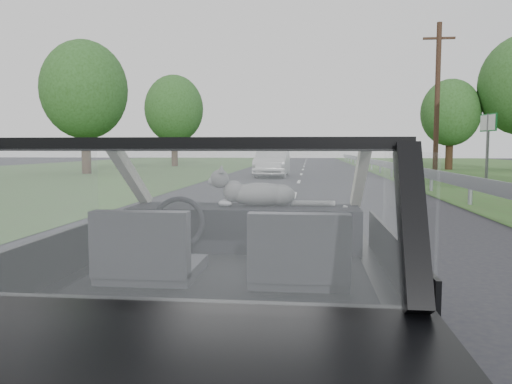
% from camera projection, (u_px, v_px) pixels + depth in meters
% --- Properties ---
extents(subject_car, '(1.80, 4.00, 1.45)m').
position_uv_depth(subject_car, '(231.00, 266.00, 2.89)').
color(subject_car, black).
rests_on(subject_car, ground).
extents(dashboard, '(1.58, 0.45, 0.30)m').
position_uv_depth(dashboard, '(245.00, 228.00, 3.50)').
color(dashboard, black).
rests_on(dashboard, subject_car).
extents(driver_seat, '(0.50, 0.72, 0.42)m').
position_uv_depth(driver_seat, '(147.00, 248.00, 2.63)').
color(driver_seat, black).
rests_on(driver_seat, subject_car).
extents(passenger_seat, '(0.50, 0.72, 0.42)m').
position_uv_depth(passenger_seat, '(299.00, 251.00, 2.55)').
color(passenger_seat, black).
rests_on(passenger_seat, subject_car).
extents(steering_wheel, '(0.36, 0.36, 0.04)m').
position_uv_depth(steering_wheel, '(178.00, 223.00, 3.24)').
color(steering_wheel, black).
rests_on(steering_wheel, dashboard).
extents(cat, '(0.65, 0.28, 0.28)m').
position_uv_depth(cat, '(260.00, 193.00, 3.50)').
color(cat, '#979797').
rests_on(cat, dashboard).
extents(guardrail, '(0.05, 90.00, 0.32)m').
position_uv_depth(guardrail, '(466.00, 182.00, 12.35)').
color(guardrail, '#9B9EA6').
rests_on(guardrail, ground).
extents(other_car, '(1.75, 4.32, 1.41)m').
position_uv_depth(other_car, '(272.00, 162.00, 24.47)').
color(other_car, beige).
rests_on(other_car, ground).
extents(highway_sign, '(0.31, 1.06, 2.65)m').
position_uv_depth(highway_sign, '(487.00, 150.00, 18.10)').
color(highway_sign, '#157130').
rests_on(highway_sign, ground).
extents(utility_pole, '(0.25, 0.25, 7.02)m').
position_uv_depth(utility_pole, '(437.00, 102.00, 22.55)').
color(utility_pole, '#4E3221').
rests_on(utility_pole, ground).
extents(tree_2, '(4.91, 4.91, 5.72)m').
position_uv_depth(tree_2, '(450.00, 126.00, 32.46)').
color(tree_2, '#224517').
rests_on(tree_2, ground).
extents(tree_5, '(6.13, 6.13, 7.04)m').
position_uv_depth(tree_5, '(85.00, 109.00, 27.18)').
color(tree_5, '#224517').
rests_on(tree_5, ground).
extents(tree_6, '(5.40, 5.40, 6.84)m').
position_uv_depth(tree_6, '(174.00, 122.00, 38.63)').
color(tree_6, '#224517').
rests_on(tree_6, ground).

